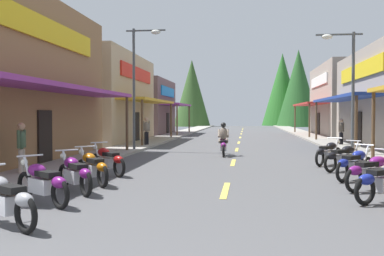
{
  "coord_description": "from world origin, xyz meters",
  "views": [
    {
      "loc": [
        0.53,
        -2.32,
        1.93
      ],
      "look_at": [
        -3.2,
        27.53,
        1.01
      ],
      "focal_mm": 41.03,
      "sensor_mm": 36.0,
      "label": 1
    }
  ],
  "objects_px": {
    "pedestrian_by_shop": "(341,130)",
    "motorcycle_parked_right_5": "(329,152)",
    "streetlamp_left": "(140,72)",
    "motorcycle_parked_left_1": "(42,182)",
    "motorcycle_parked_left_3": "(92,167)",
    "pedestrian_waiting": "(22,145)",
    "motorcycle_parked_left_0": "(4,198)",
    "motorcycle_parked_right_3": "(355,163)",
    "motorcycle_parked_left_2": "(75,173)",
    "motorcycle_parked_right_2": "(372,171)",
    "pedestrian_browsing": "(146,129)",
    "streetlamp_right": "(346,75)",
    "rider_cruising_lead": "(223,142)",
    "motorcycle_parked_left_4": "(107,160)",
    "motorcycle_parked_right_4": "(344,157)"
  },
  "relations": [
    {
      "from": "streetlamp_left",
      "to": "motorcycle_parked_right_2",
      "type": "relative_size",
      "value": 3.75
    },
    {
      "from": "motorcycle_parked_left_3",
      "to": "pedestrian_waiting",
      "type": "relative_size",
      "value": 0.99
    },
    {
      "from": "pedestrian_by_shop",
      "to": "pedestrian_waiting",
      "type": "height_order",
      "value": "pedestrian_by_shop"
    },
    {
      "from": "pedestrian_by_shop",
      "to": "pedestrian_waiting",
      "type": "bearing_deg",
      "value": -87.85
    },
    {
      "from": "motorcycle_parked_right_3",
      "to": "rider_cruising_lead",
      "type": "height_order",
      "value": "rider_cruising_lead"
    },
    {
      "from": "pedestrian_browsing",
      "to": "motorcycle_parked_right_5",
      "type": "bearing_deg",
      "value": -12.6
    },
    {
      "from": "motorcycle_parked_right_3",
      "to": "motorcycle_parked_left_0",
      "type": "height_order",
      "value": "same"
    },
    {
      "from": "motorcycle_parked_left_0",
      "to": "motorcycle_parked_left_4",
      "type": "distance_m",
      "value": 6.46
    },
    {
      "from": "pedestrian_by_shop",
      "to": "motorcycle_parked_right_5",
      "type": "bearing_deg",
      "value": -60.99
    },
    {
      "from": "pedestrian_browsing",
      "to": "motorcycle_parked_right_2",
      "type": "bearing_deg",
      "value": -26.41
    },
    {
      "from": "motorcycle_parked_right_5",
      "to": "motorcycle_parked_right_2",
      "type": "bearing_deg",
      "value": -143.57
    },
    {
      "from": "motorcycle_parked_right_2",
      "to": "pedestrian_by_shop",
      "type": "height_order",
      "value": "pedestrian_by_shop"
    },
    {
      "from": "motorcycle_parked_left_0",
      "to": "pedestrian_by_shop",
      "type": "bearing_deg",
      "value": -82.93
    },
    {
      "from": "streetlamp_right",
      "to": "pedestrian_by_shop",
      "type": "bearing_deg",
      "value": 79.69
    },
    {
      "from": "motorcycle_parked_right_3",
      "to": "motorcycle_parked_right_5",
      "type": "bearing_deg",
      "value": 42.2
    },
    {
      "from": "motorcycle_parked_left_0",
      "to": "motorcycle_parked_left_2",
      "type": "distance_m",
      "value": 3.32
    },
    {
      "from": "motorcycle_parked_right_4",
      "to": "motorcycle_parked_left_2",
      "type": "xyz_separation_m",
      "value": [
        -7.53,
        -5.13,
        0.0
      ]
    },
    {
      "from": "motorcycle_parked_right_3",
      "to": "motorcycle_parked_left_3",
      "type": "height_order",
      "value": "same"
    },
    {
      "from": "motorcycle_parked_left_3",
      "to": "pedestrian_waiting",
      "type": "xyz_separation_m",
      "value": [
        -2.76,
        1.3,
        0.48
      ]
    },
    {
      "from": "motorcycle_parked_left_3",
      "to": "motorcycle_parked_left_4",
      "type": "bearing_deg",
      "value": -36.52
    },
    {
      "from": "motorcycle_parked_left_1",
      "to": "motorcycle_parked_right_3",
      "type": "bearing_deg",
      "value": -113.35
    },
    {
      "from": "motorcycle_parked_right_2",
      "to": "pedestrian_browsing",
      "type": "height_order",
      "value": "pedestrian_browsing"
    },
    {
      "from": "streetlamp_left",
      "to": "motorcycle_parked_left_1",
      "type": "bearing_deg",
      "value": -84.8
    },
    {
      "from": "motorcycle_parked_right_2",
      "to": "motorcycle_parked_left_2",
      "type": "height_order",
      "value": "same"
    },
    {
      "from": "streetlamp_left",
      "to": "motorcycle_parked_left_0",
      "type": "xyz_separation_m",
      "value": [
        1.44,
        -15.5,
        -3.68
      ]
    },
    {
      "from": "motorcycle_parked_left_3",
      "to": "motorcycle_parked_left_0",
      "type": "bearing_deg",
      "value": 139.28
    },
    {
      "from": "motorcycle_parked_right_5",
      "to": "pedestrian_waiting",
      "type": "xyz_separation_m",
      "value": [
        -10.11,
        -4.32,
        0.48
      ]
    },
    {
      "from": "pedestrian_by_shop",
      "to": "pedestrian_browsing",
      "type": "bearing_deg",
      "value": -128.67
    },
    {
      "from": "motorcycle_parked_right_3",
      "to": "motorcycle_parked_left_2",
      "type": "relative_size",
      "value": 1.02
    },
    {
      "from": "motorcycle_parked_right_2",
      "to": "pedestrian_by_shop",
      "type": "distance_m",
      "value": 16.13
    },
    {
      "from": "motorcycle_parked_right_4",
      "to": "motorcycle_parked_left_2",
      "type": "relative_size",
      "value": 1.01
    },
    {
      "from": "streetlamp_right",
      "to": "rider_cruising_lead",
      "type": "xyz_separation_m",
      "value": [
        -5.58,
        -0.35,
        -3.11
      ]
    },
    {
      "from": "motorcycle_parked_right_2",
      "to": "motorcycle_parked_left_2",
      "type": "xyz_separation_m",
      "value": [
        -7.41,
        -1.27,
        0.0
      ]
    },
    {
      "from": "motorcycle_parked_left_1",
      "to": "pedestrian_browsing",
      "type": "relative_size",
      "value": 1.01
    },
    {
      "from": "motorcycle_parked_right_3",
      "to": "motorcycle_parked_right_5",
      "type": "xyz_separation_m",
      "value": [
        -0.06,
        3.86,
        0.0
      ]
    },
    {
      "from": "motorcycle_parked_right_2",
      "to": "pedestrian_by_shop",
      "type": "relative_size",
      "value": 1.02
    },
    {
      "from": "streetlamp_left",
      "to": "motorcycle_parked_right_5",
      "type": "height_order",
      "value": "streetlamp_left"
    },
    {
      "from": "motorcycle_parked_right_5",
      "to": "pedestrian_waiting",
      "type": "height_order",
      "value": "pedestrian_waiting"
    },
    {
      "from": "motorcycle_parked_left_0",
      "to": "pedestrian_by_shop",
      "type": "xyz_separation_m",
      "value": [
        9.86,
        20.51,
        0.49
      ]
    },
    {
      "from": "streetlamp_right",
      "to": "motorcycle_parked_right_3",
      "type": "distance_m",
      "value": 8.27
    },
    {
      "from": "streetlamp_left",
      "to": "motorcycle_parked_right_3",
      "type": "bearing_deg",
      "value": -46.2
    },
    {
      "from": "motorcycle_parked_left_1",
      "to": "motorcycle_parked_left_3",
      "type": "height_order",
      "value": "same"
    },
    {
      "from": "motorcycle_parked_left_2",
      "to": "pedestrian_browsing",
      "type": "bearing_deg",
      "value": -36.33
    },
    {
      "from": "streetlamp_left",
      "to": "motorcycle_parked_right_3",
      "type": "relative_size",
      "value": 3.84
    },
    {
      "from": "motorcycle_parked_right_3",
      "to": "pedestrian_waiting",
      "type": "height_order",
      "value": "pedestrian_waiting"
    },
    {
      "from": "motorcycle_parked_left_1",
      "to": "rider_cruising_lead",
      "type": "relative_size",
      "value": 0.84
    },
    {
      "from": "motorcycle_parked_left_2",
      "to": "motorcycle_parked_right_2",
      "type": "bearing_deg",
      "value": -123.15
    },
    {
      "from": "motorcycle_parked_right_5",
      "to": "motorcycle_parked_left_1",
      "type": "relative_size",
      "value": 1.0
    },
    {
      "from": "motorcycle_parked_left_3",
      "to": "pedestrian_browsing",
      "type": "height_order",
      "value": "pedestrian_browsing"
    },
    {
      "from": "motorcycle_parked_right_4",
      "to": "pedestrian_browsing",
      "type": "distance_m",
      "value": 13.95
    }
  ]
}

